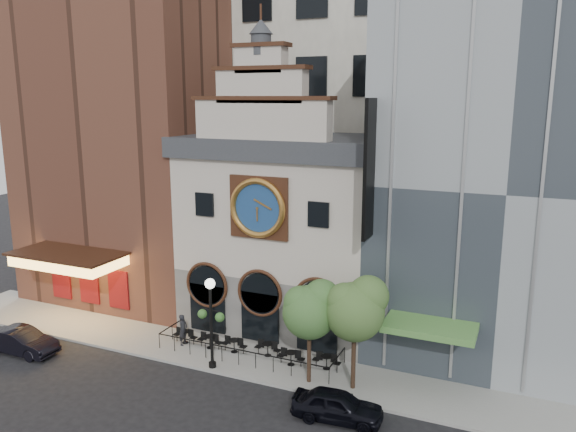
{
  "coord_description": "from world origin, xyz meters",
  "views": [
    {
      "loc": [
        13.99,
        -23.97,
        14.74
      ],
      "look_at": [
        0.89,
        6.0,
        7.73
      ],
      "focal_mm": 35.0,
      "sensor_mm": 36.0,
      "label": 1
    }
  ],
  "objects_px": {
    "pedestrian": "(183,330)",
    "tree_right": "(356,307)",
    "bistro_3": "(268,348)",
    "tree_left": "(311,308)",
    "lamppost": "(211,313)",
    "bistro_0": "(185,336)",
    "bistro_5": "(327,361)",
    "car_left": "(21,341)",
    "bistro_4": "(291,357)",
    "bistro_1": "(210,341)",
    "car_right": "(337,405)",
    "bistro_2": "(234,345)"
  },
  "relations": [
    {
      "from": "bistro_3",
      "to": "bistro_1",
      "type": "bearing_deg",
      "value": -172.74
    },
    {
      "from": "bistro_3",
      "to": "tree_left",
      "type": "relative_size",
      "value": 0.29
    },
    {
      "from": "lamppost",
      "to": "tree_right",
      "type": "relative_size",
      "value": 0.86
    },
    {
      "from": "bistro_0",
      "to": "lamppost",
      "type": "xyz_separation_m",
      "value": [
        3.1,
        -2.0,
        2.68
      ]
    },
    {
      "from": "bistro_1",
      "to": "tree_left",
      "type": "bearing_deg",
      "value": -10.8
    },
    {
      "from": "bistro_2",
      "to": "lamppost",
      "type": "relative_size",
      "value": 0.31
    },
    {
      "from": "bistro_1",
      "to": "tree_right",
      "type": "xyz_separation_m",
      "value": [
        9.16,
        -1.01,
        3.9
      ]
    },
    {
      "from": "bistro_0",
      "to": "bistro_2",
      "type": "xyz_separation_m",
      "value": [
        3.3,
        0.1,
        0.0
      ]
    },
    {
      "from": "bistro_0",
      "to": "bistro_3",
      "type": "height_order",
      "value": "same"
    },
    {
      "from": "car_left",
      "to": "car_right",
      "type": "bearing_deg",
      "value": -89.1
    },
    {
      "from": "bistro_2",
      "to": "tree_left",
      "type": "bearing_deg",
      "value": -14.98
    },
    {
      "from": "bistro_2",
      "to": "car_right",
      "type": "bearing_deg",
      "value": -27.58
    },
    {
      "from": "bistro_3",
      "to": "tree_right",
      "type": "relative_size",
      "value": 0.27
    },
    {
      "from": "bistro_1",
      "to": "car_left",
      "type": "height_order",
      "value": "car_left"
    },
    {
      "from": "bistro_0",
      "to": "bistro_1",
      "type": "bearing_deg",
      "value": -0.11
    },
    {
      "from": "bistro_0",
      "to": "bistro_2",
      "type": "relative_size",
      "value": 1.0
    },
    {
      "from": "bistro_3",
      "to": "tree_left",
      "type": "distance_m",
      "value": 5.19
    },
    {
      "from": "bistro_3",
      "to": "bistro_4",
      "type": "distance_m",
      "value": 1.72
    },
    {
      "from": "bistro_5",
      "to": "tree_right",
      "type": "distance_m",
      "value": 4.56
    },
    {
      "from": "tree_right",
      "to": "bistro_0",
      "type": "bearing_deg",
      "value": 174.7
    },
    {
      "from": "car_left",
      "to": "tree_left",
      "type": "xyz_separation_m",
      "value": [
        16.76,
        3.4,
        3.47
      ]
    },
    {
      "from": "bistro_1",
      "to": "pedestrian",
      "type": "height_order",
      "value": "pedestrian"
    },
    {
      "from": "bistro_4",
      "to": "bistro_5",
      "type": "bearing_deg",
      "value": 9.85
    },
    {
      "from": "bistro_3",
      "to": "pedestrian",
      "type": "height_order",
      "value": "pedestrian"
    },
    {
      "from": "bistro_2",
      "to": "bistro_4",
      "type": "height_order",
      "value": "same"
    },
    {
      "from": "pedestrian",
      "to": "tree_right",
      "type": "relative_size",
      "value": 0.32
    },
    {
      "from": "bistro_4",
      "to": "bistro_5",
      "type": "distance_m",
      "value": 2.0
    },
    {
      "from": "bistro_0",
      "to": "bistro_1",
      "type": "distance_m",
      "value": 1.73
    },
    {
      "from": "car_left",
      "to": "pedestrian",
      "type": "xyz_separation_m",
      "value": [
        8.18,
        4.51,
        0.35
      ]
    },
    {
      "from": "tree_left",
      "to": "lamppost",
      "type": "bearing_deg",
      "value": -172.91
    },
    {
      "from": "car_right",
      "to": "pedestrian",
      "type": "height_order",
      "value": "pedestrian"
    },
    {
      "from": "tree_right",
      "to": "lamppost",
      "type": "bearing_deg",
      "value": -172.79
    },
    {
      "from": "bistro_0",
      "to": "bistro_4",
      "type": "height_order",
      "value": "same"
    },
    {
      "from": "bistro_0",
      "to": "lamppost",
      "type": "bearing_deg",
      "value": -32.76
    },
    {
      "from": "lamppost",
      "to": "tree_left",
      "type": "distance_m",
      "value": 5.61
    },
    {
      "from": "bistro_1",
      "to": "tree_right",
      "type": "bearing_deg",
      "value": -6.27
    },
    {
      "from": "bistro_2",
      "to": "tree_right",
      "type": "xyz_separation_m",
      "value": [
        7.59,
        -1.11,
        3.9
      ]
    },
    {
      "from": "bistro_2",
      "to": "car_left",
      "type": "distance_m",
      "value": 12.44
    },
    {
      "from": "bistro_1",
      "to": "car_right",
      "type": "distance_m",
      "value": 10.02
    },
    {
      "from": "bistro_3",
      "to": "lamppost",
      "type": "relative_size",
      "value": 0.31
    },
    {
      "from": "bistro_4",
      "to": "car_left",
      "type": "bearing_deg",
      "value": -162.78
    },
    {
      "from": "bistro_5",
      "to": "tree_right",
      "type": "height_order",
      "value": "tree_right"
    },
    {
      "from": "bistro_3",
      "to": "bistro_5",
      "type": "relative_size",
      "value": 1.0
    },
    {
      "from": "car_right",
      "to": "lamppost",
      "type": "bearing_deg",
      "value": 71.38
    },
    {
      "from": "pedestrian",
      "to": "lamppost",
      "type": "distance_m",
      "value": 4.2
    },
    {
      "from": "bistro_4",
      "to": "pedestrian",
      "type": "height_order",
      "value": "pedestrian"
    },
    {
      "from": "car_left",
      "to": "tree_right",
      "type": "xyz_separation_m",
      "value": [
        19.05,
        3.7,
        3.77
      ]
    },
    {
      "from": "bistro_3",
      "to": "bistro_5",
      "type": "xyz_separation_m",
      "value": [
        3.62,
        -0.14,
        0.0
      ]
    },
    {
      "from": "pedestrian",
      "to": "bistro_3",
      "type": "bearing_deg",
      "value": -84.46
    },
    {
      "from": "car_right",
      "to": "tree_right",
      "type": "relative_size",
      "value": 0.71
    }
  ]
}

